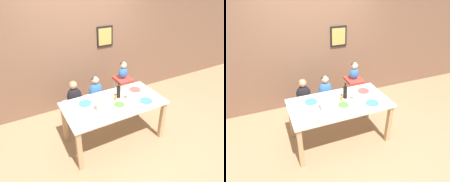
% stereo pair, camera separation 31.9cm
% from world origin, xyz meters
% --- Properties ---
extents(ground_plane, '(14.00, 14.00, 0.00)m').
position_xyz_m(ground_plane, '(0.00, 0.00, 0.00)').
color(ground_plane, '#9E7A56').
extents(wall_back, '(10.00, 0.09, 2.70)m').
position_xyz_m(wall_back, '(0.00, 1.38, 1.35)').
color(wall_back, brown).
rests_on(wall_back, ground_plane).
extents(dining_table, '(1.63, 0.84, 0.75)m').
position_xyz_m(dining_table, '(0.00, 0.00, 0.65)').
color(dining_table, silver).
rests_on(dining_table, ground_plane).
extents(chair_far_left, '(0.37, 0.43, 0.45)m').
position_xyz_m(chair_far_left, '(-0.44, 0.71, 0.38)').
color(chair_far_left, silver).
rests_on(chair_far_left, ground_plane).
extents(chair_far_center, '(0.37, 0.43, 0.45)m').
position_xyz_m(chair_far_center, '(-0.01, 0.71, 0.38)').
color(chair_far_center, silver).
rests_on(chair_far_center, ground_plane).
extents(chair_right_highchair, '(0.31, 0.36, 0.74)m').
position_xyz_m(chair_right_highchair, '(0.60, 0.71, 0.57)').
color(chair_right_highchair, silver).
rests_on(chair_right_highchair, ground_plane).
extents(person_child_left, '(0.27, 0.18, 0.47)m').
position_xyz_m(person_child_left, '(-0.44, 0.71, 0.68)').
color(person_child_left, black).
rests_on(person_child_left, chair_far_left).
extents(person_child_center, '(0.27, 0.18, 0.47)m').
position_xyz_m(person_child_center, '(-0.01, 0.71, 0.68)').
color(person_child_center, '#3366B2').
rests_on(person_child_center, chair_far_center).
extents(person_baby_right, '(0.19, 0.14, 0.35)m').
position_xyz_m(person_baby_right, '(0.60, 0.71, 0.93)').
color(person_baby_right, '#3366B2').
rests_on(person_baby_right, chair_right_highchair).
extents(wine_bottle, '(0.07, 0.07, 0.28)m').
position_xyz_m(wine_bottle, '(0.14, 0.10, 0.86)').
color(wine_bottle, black).
rests_on(wine_bottle, dining_table).
extents(paper_towel_roll, '(0.11, 0.11, 0.27)m').
position_xyz_m(paper_towel_roll, '(-0.29, -0.12, 0.89)').
color(paper_towel_roll, white).
rests_on(paper_towel_roll, dining_table).
extents(wine_glass_near, '(0.08, 0.08, 0.16)m').
position_xyz_m(wine_glass_near, '(0.26, -0.00, 0.87)').
color(wine_glass_near, white).
rests_on(wine_glass_near, dining_table).
extents(salad_bowl_large, '(0.19, 0.19, 0.10)m').
position_xyz_m(salad_bowl_large, '(-0.01, -0.19, 0.80)').
color(salad_bowl_large, silver).
rests_on(salad_bowl_large, dining_table).
extents(dinner_plate_front_left, '(0.21, 0.21, 0.01)m').
position_xyz_m(dinner_plate_front_left, '(-0.45, -0.23, 0.76)').
color(dinner_plate_front_left, silver).
rests_on(dinner_plate_front_left, dining_table).
extents(dinner_plate_back_left, '(0.21, 0.21, 0.01)m').
position_xyz_m(dinner_plate_back_left, '(-0.42, 0.19, 0.76)').
color(dinner_plate_back_left, teal).
rests_on(dinner_plate_back_left, dining_table).
extents(dinner_plate_back_right, '(0.21, 0.21, 0.01)m').
position_xyz_m(dinner_plate_back_right, '(0.54, 0.19, 0.76)').
color(dinner_plate_back_right, '#D14C47').
rests_on(dinner_plate_back_right, dining_table).
extents(dinner_plate_front_right, '(0.21, 0.21, 0.01)m').
position_xyz_m(dinner_plate_front_right, '(0.49, -0.21, 0.76)').
color(dinner_plate_front_right, teal).
rests_on(dinner_plate_front_right, dining_table).
extents(condiment_bottle_hot_sauce, '(0.04, 0.04, 0.13)m').
position_xyz_m(condiment_bottle_hot_sauce, '(0.05, 0.04, 0.81)').
color(condiment_bottle_hot_sauce, '#BC8E33').
rests_on(condiment_bottle_hot_sauce, dining_table).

